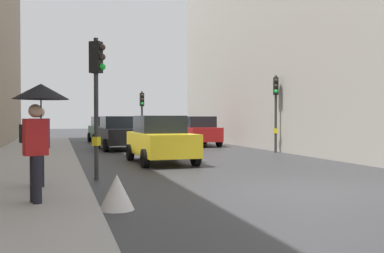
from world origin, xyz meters
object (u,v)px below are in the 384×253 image
object	(u,v)px
car_dark_suv	(119,133)
car_red_sedan	(197,131)
traffic_light_mid_street	(276,99)
warning_sign_triangle	(117,192)
traffic_light_near_right	(97,82)
car_green_estate	(105,130)
car_white_compact	(155,128)
traffic_light_far_median	(142,108)
pedestrian_with_umbrella	(39,109)
car_yellow_taxi	(161,139)
car_silver_hatchback	(102,127)
pedestrian_with_grey_backpack	(37,141)

from	to	relation	value
car_dark_suv	car_red_sedan	size ratio (longest dim) A/B	1.02
traffic_light_mid_street	car_red_sedan	xyz separation A→B (m)	(-2.09, 5.90, -1.70)
traffic_light_mid_street	warning_sign_triangle	world-z (taller)	traffic_light_mid_street
traffic_light_mid_street	traffic_light_near_right	bearing A→B (deg)	-142.28
car_green_estate	car_white_compact	bearing A→B (deg)	45.16
traffic_light_far_median	traffic_light_mid_street	size ratio (longest dim) A/B	0.90
car_dark_suv	car_green_estate	xyz separation A→B (m)	(-0.01, 6.88, 0.00)
car_dark_suv	car_white_compact	size ratio (longest dim) A/B	1.01
car_dark_suv	pedestrian_with_umbrella	xyz separation A→B (m)	(-3.35, -14.90, 0.96)
car_yellow_taxi	car_green_estate	xyz separation A→B (m)	(-0.62, 14.18, 0.00)
car_yellow_taxi	car_white_compact	size ratio (longest dim) A/B	1.00
traffic_light_mid_street	car_white_compact	world-z (taller)	traffic_light_mid_street
car_yellow_taxi	car_red_sedan	bearing A→B (deg)	64.36
traffic_light_mid_street	car_silver_hatchback	size ratio (longest dim) A/B	0.88
warning_sign_triangle	car_silver_hatchback	bearing A→B (deg)	85.11
pedestrian_with_umbrella	warning_sign_triangle	size ratio (longest dim) A/B	3.29
warning_sign_triangle	traffic_light_near_right	bearing A→B (deg)	90.36
traffic_light_far_median	warning_sign_triangle	distance (m)	20.08
car_red_sedan	warning_sign_triangle	bearing A→B (deg)	-112.33
car_green_estate	pedestrian_with_grey_backpack	bearing A→B (deg)	-99.91
car_silver_hatchback	pedestrian_with_umbrella	distance (m)	30.62
traffic_light_mid_street	car_silver_hatchback	world-z (taller)	traffic_light_mid_street
traffic_light_mid_street	car_yellow_taxi	bearing A→B (deg)	-154.19
car_yellow_taxi	pedestrian_with_umbrella	xyz separation A→B (m)	(-3.96, -7.60, 0.96)
car_red_sedan	pedestrian_with_grey_backpack	xyz separation A→B (m)	(-8.41, -14.69, 0.29)
traffic_light_near_right	car_dark_suv	bearing A→B (deg)	79.72
traffic_light_mid_street	pedestrian_with_umbrella	size ratio (longest dim) A/B	1.74
car_dark_suv	traffic_light_mid_street	bearing A→B (deg)	-30.87
car_yellow_taxi	car_white_compact	xyz separation A→B (m)	(3.81, 18.63, 0.00)
car_white_compact	car_red_sedan	bearing A→B (deg)	-86.98
traffic_light_near_right	car_silver_hatchback	xyz separation A→B (m)	(2.65, 26.65, -1.76)
car_white_compact	car_red_sedan	distance (m)	9.65
pedestrian_with_grey_backpack	warning_sign_triangle	distance (m)	2.78
car_red_sedan	warning_sign_triangle	distance (m)	18.27
traffic_light_mid_street	car_white_compact	distance (m)	15.84
car_white_compact	pedestrian_with_grey_backpack	size ratio (longest dim) A/B	2.41
traffic_light_near_right	car_yellow_taxi	bearing A→B (deg)	55.89
car_red_sedan	pedestrian_with_umbrella	xyz separation A→B (m)	(-8.28, -16.60, 0.96)
traffic_light_far_median	traffic_light_mid_street	bearing A→B (deg)	-59.96
car_green_estate	pedestrian_with_grey_backpack	xyz separation A→B (m)	(-3.47, -19.87, 0.29)
car_silver_hatchback	pedestrian_with_umbrella	bearing A→B (deg)	-97.45
car_dark_suv	pedestrian_with_umbrella	size ratio (longest dim) A/B	2.01
traffic_light_mid_street	car_red_sedan	size ratio (longest dim) A/B	0.89
traffic_light_far_median	warning_sign_triangle	xyz separation A→B (m)	(-4.07, -19.57, -1.99)
pedestrian_with_umbrella	pedestrian_with_grey_backpack	world-z (taller)	pedestrian_with_umbrella
warning_sign_triangle	pedestrian_with_umbrella	bearing A→B (deg)	167.65
car_silver_hatchback	pedestrian_with_umbrella	xyz separation A→B (m)	(-3.97, -30.35, 0.96)
traffic_light_near_right	car_yellow_taxi	distance (m)	5.03
traffic_light_near_right	car_red_sedan	bearing A→B (deg)	61.65
car_green_estate	traffic_light_far_median	bearing A→B (deg)	-50.39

